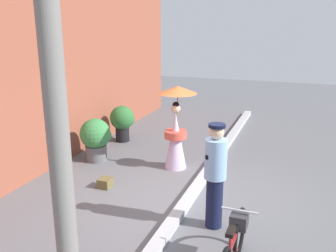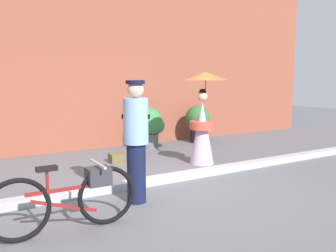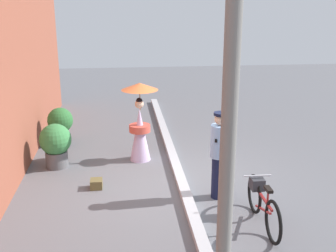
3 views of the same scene
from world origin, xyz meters
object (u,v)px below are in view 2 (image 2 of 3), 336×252
bicycle_near_officer (71,197)px  person_officer (136,138)px  person_with_parasol (203,117)px  potted_plant_small (149,126)px  backpack_on_pavement (116,158)px  potted_plant_by_door (198,121)px

bicycle_near_officer → person_officer: (1.05, 0.50, 0.49)m
person_with_parasol → potted_plant_small: 1.92m
person_with_parasol → backpack_on_pavement: 1.93m
person_with_parasol → backpack_on_pavement: person_with_parasol is taller
bicycle_near_officer → person_with_parasol: 3.71m
potted_plant_by_door → person_officer: bearing=-135.7°
person_officer → person_with_parasol: size_ratio=0.92×
person_officer → potted_plant_small: 3.77m
bicycle_near_officer → person_with_parasol: bearing=30.5°
person_with_parasol → bicycle_near_officer: bearing=-149.5°
bicycle_near_officer → potted_plant_small: (2.95, 3.74, 0.15)m
backpack_on_pavement → potted_plant_by_door: bearing=20.3°
person_with_parasol → potted_plant_small: bearing=96.5°
potted_plant_small → backpack_on_pavement: (-1.24, -0.93, -0.46)m
backpack_on_pavement → person_with_parasol: bearing=-33.0°
bicycle_near_officer → backpack_on_pavement: bearing=58.7°
bicycle_near_officer → person_officer: size_ratio=1.00×
bicycle_near_officer → potted_plant_by_door: potted_plant_by_door is taller
person_with_parasol → person_officer: bearing=-147.2°
bicycle_near_officer → backpack_on_pavement: (1.71, 2.81, -0.30)m
person_with_parasol → potted_plant_by_door: bearing=56.6°
potted_plant_by_door → backpack_on_pavement: potted_plant_by_door is taller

